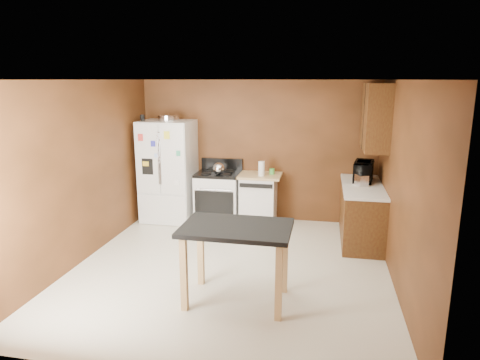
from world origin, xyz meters
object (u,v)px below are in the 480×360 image
(green_canister, at_px, (272,171))
(island, at_px, (236,238))
(refrigerator, at_px, (168,171))
(dishwasher, at_px, (258,199))
(microwave, at_px, (364,172))
(pen_cup, at_px, (142,118))
(paper_towel, at_px, (261,169))
(roasting_pan, at_px, (169,118))
(gas_range, at_px, (219,196))
(toaster, at_px, (361,180))
(kettle, at_px, (219,169))

(green_canister, relative_size, island, 0.08)
(refrigerator, xyz_separation_m, dishwasher, (1.63, 0.09, -0.45))
(microwave, distance_m, dishwasher, 1.85)
(pen_cup, xyz_separation_m, refrigerator, (0.39, 0.13, -0.96))
(dishwasher, bearing_deg, paper_towel, -60.25)
(roasting_pan, xyz_separation_m, refrigerator, (-0.02, -0.06, -0.95))
(dishwasher, relative_size, island, 0.72)
(paper_towel, bearing_deg, refrigerator, 179.18)
(gas_range, bearing_deg, island, -71.97)
(dishwasher, bearing_deg, gas_range, -178.06)
(paper_towel, bearing_deg, green_canister, 46.86)
(roasting_pan, xyz_separation_m, dishwasher, (1.61, 0.02, -1.39))
(green_canister, xyz_separation_m, microwave, (1.52, -0.26, 0.11))
(toaster, relative_size, microwave, 0.44)
(kettle, height_order, dishwasher, kettle)
(kettle, height_order, green_canister, kettle)
(kettle, bearing_deg, dishwasher, 15.25)
(island, bearing_deg, dishwasher, 93.56)
(roasting_pan, height_order, microwave, roasting_pan)
(paper_towel, height_order, green_canister, paper_towel)
(toaster, height_order, island, toaster)
(kettle, relative_size, toaster, 0.90)
(paper_towel, distance_m, gas_range, 0.96)
(kettle, distance_m, dishwasher, 0.89)
(toaster, height_order, gas_range, gas_range)
(pen_cup, distance_m, dishwasher, 2.47)
(roasting_pan, height_order, island, roasting_pan)
(pen_cup, bearing_deg, microwave, 0.22)
(roasting_pan, height_order, toaster, roasting_pan)
(pen_cup, xyz_separation_m, paper_towel, (2.08, 0.10, -0.84))
(pen_cup, height_order, refrigerator, pen_cup)
(green_canister, height_order, microwave, microwave)
(toaster, distance_m, dishwasher, 1.83)
(paper_towel, xyz_separation_m, microwave, (1.68, -0.09, 0.03))
(toaster, bearing_deg, gas_range, 144.99)
(pen_cup, distance_m, paper_towel, 2.24)
(green_canister, height_order, gas_range, gas_range)
(refrigerator, bearing_deg, gas_range, 3.81)
(roasting_pan, distance_m, gas_range, 1.65)
(microwave, xyz_separation_m, island, (-1.57, -2.57, -0.28))
(microwave, bearing_deg, dishwasher, 92.92)
(microwave, bearing_deg, gas_range, 95.37)
(kettle, bearing_deg, toaster, -7.64)
(toaster, bearing_deg, pen_cup, 151.73)
(toaster, bearing_deg, roasting_pan, 147.93)
(refrigerator, xyz_separation_m, island, (1.80, -2.68, -0.13))
(green_canister, bearing_deg, gas_range, -174.77)
(paper_towel, bearing_deg, roasting_pan, 177.02)
(green_canister, relative_size, refrigerator, 0.06)
(roasting_pan, bearing_deg, microwave, -3.00)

